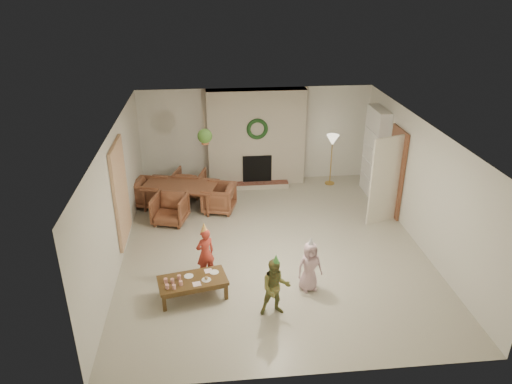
{
  "coord_description": "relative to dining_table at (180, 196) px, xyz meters",
  "views": [
    {
      "loc": [
        -1.18,
        -8.39,
        5.14
      ],
      "look_at": [
        -0.3,
        0.4,
        1.05
      ],
      "focal_mm": 33.46,
      "sensor_mm": 36.0,
      "label": 1
    }
  ],
  "objects": [
    {
      "name": "child_plaid",
      "position": [
        1.71,
        -4.08,
        0.21
      ],
      "size": [
        0.5,
        0.4,
        1.02
      ],
      "primitive_type": "imported",
      "rotation": [
        0.0,
        0.0,
        0.03
      ],
      "color": "#9C692A",
      "rests_on": "floor"
    },
    {
      "name": "books_row_lower",
      "position": [
        4.75,
        0.2,
        0.29
      ],
      "size": [
        0.2,
        0.4,
        0.24
      ],
      "primitive_type": "cube",
      "color": "#AD202A",
      "rests_on": "bookshelf_shelf_a"
    },
    {
      "name": "bookshelf_carcass",
      "position": [
        4.79,
        0.35,
        0.8
      ],
      "size": [
        0.3,
        1.0,
        2.2
      ],
      "primitive_type": "cube",
      "color": "white",
      "rests_on": "floor"
    },
    {
      "name": "cup_b",
      "position": [
        -0.09,
        -3.54,
        0.1
      ],
      "size": [
        0.07,
        0.07,
        0.08
      ],
      "primitive_type": "cylinder",
      "rotation": [
        0.0,
        0.0,
        0.21
      ],
      "color": "white",
      "rests_on": "coffee_table_top"
    },
    {
      "name": "floor_lamp_shade",
      "position": [
        3.89,
        1.05,
        0.92
      ],
      "size": [
        0.32,
        0.32,
        0.27
      ],
      "primitive_type": "cone",
      "rotation": [
        3.14,
        0.0,
        0.0
      ],
      "color": "beige",
      "rests_on": "floor_lamp_post"
    },
    {
      "name": "bookshelf_shelf_c",
      "position": [
        4.77,
        0.35,
        0.95
      ],
      "size": [
        0.3,
        0.92,
        0.03
      ],
      "primitive_type": "cube",
      "color": "white",
      "rests_on": "bookshelf_carcass"
    },
    {
      "name": "fireplace_hearth",
      "position": [
        1.95,
        1.0,
        -0.24
      ],
      "size": [
        1.6,
        0.3,
        0.12
      ],
      "primitive_type": "cube",
      "color": "maroon",
      "rests_on": "floor"
    },
    {
      "name": "dining_chair_far",
      "position": [
        0.2,
        0.72,
        0.03
      ],
      "size": [
        0.87,
        0.89,
        0.66
      ],
      "primitive_type": "imported",
      "rotation": [
        0.0,
        0.0,
        2.87
      ],
      "color": "brown",
      "rests_on": "floor"
    },
    {
      "name": "plate_b",
      "position": [
        0.6,
        -3.54,
        0.06
      ],
      "size": [
        0.19,
        0.19,
        0.01
      ],
      "primitive_type": "cylinder",
      "rotation": [
        0.0,
        0.0,
        0.21
      ],
      "color": "white",
      "rests_on": "coffee_table_top"
    },
    {
      "name": "fireplace_mass",
      "position": [
        1.95,
        1.35,
        0.95
      ],
      "size": [
        2.5,
        0.4,
        2.5
      ],
      "primitive_type": "cube",
      "color": "#4E1A14",
      "rests_on": "floor"
    },
    {
      "name": "fireplace_wreath",
      "position": [
        1.95,
        1.12,
        1.25
      ],
      "size": [
        0.54,
        0.1,
        0.54
      ],
      "primitive_type": "torus",
      "rotation": [
        1.57,
        0.0,
        0.0
      ],
      "color": "#143716",
      "rests_on": "fireplace_mass"
    },
    {
      "name": "door_leaf",
      "position": [
        4.53,
        -1.13,
        0.7
      ],
      "size": [
        0.77,
        0.32,
        2.0
      ],
      "primitive_type": "cube",
      "rotation": [
        0.0,
        0.0,
        -1.22
      ],
      "color": "beige",
      "rests_on": "floor"
    },
    {
      "name": "plate_c",
      "position": [
        0.73,
        -3.33,
        0.06
      ],
      "size": [
        0.19,
        0.19,
        0.01
      ],
      "primitive_type": "cylinder",
      "rotation": [
        0.0,
        0.0,
        0.21
      ],
      "color": "white",
      "rests_on": "coffee_table_top"
    },
    {
      "name": "bookshelf_shelf_a",
      "position": [
        4.77,
        0.35,
        0.15
      ],
      "size": [
        0.3,
        0.92,
        0.03
      ],
      "primitive_type": "cube",
      "color": "white",
      "rests_on": "bookshelf_carcass"
    },
    {
      "name": "wall_back",
      "position": [
        1.95,
        1.55,
        0.95
      ],
      "size": [
        7.0,
        0.0,
        7.0
      ],
      "primitive_type": "plane",
      "rotation": [
        1.57,
        0.0,
        0.0
      ],
      "color": "silver",
      "rests_on": "floor"
    },
    {
      "name": "coffee_leg_br",
      "position": [
        0.83,
        -3.16,
        -0.15
      ],
      "size": [
        0.07,
        0.07,
        0.3
      ],
      "primitive_type": "cube",
      "rotation": [
        0.0,
        0.0,
        0.21
      ],
      "color": "brown",
      "rests_on": "floor"
    },
    {
      "name": "coffee_table_top",
      "position": [
        0.36,
        -3.5,
        0.03
      ],
      "size": [
        1.26,
        0.81,
        0.05
      ],
      "primitive_type": "cube",
      "rotation": [
        0.0,
        0.0,
        0.21
      ],
      "color": "brown",
      "rests_on": "floor"
    },
    {
      "name": "floor_lamp_post",
      "position": [
        3.89,
        1.05,
        0.33
      ],
      "size": [
        0.03,
        0.03,
        1.22
      ],
      "primitive_type": "cylinder",
      "color": "gold",
      "rests_on": "floor"
    },
    {
      "name": "books_row_upper",
      "position": [
        4.75,
        0.25,
        1.08
      ],
      "size": [
        0.2,
        0.36,
        0.22
      ],
      "primitive_type": "cube",
      "color": "gold",
      "rests_on": "bookshelf_shelf_c"
    },
    {
      "name": "cup_f",
      "position": [
        0.13,
        -3.47,
        0.1
      ],
      "size": [
        0.07,
        0.07,
        0.08
      ],
      "primitive_type": "cylinder",
      "rotation": [
        0.0,
        0.0,
        0.21
      ],
      "color": "white",
      "rests_on": "coffee_table_top"
    },
    {
      "name": "cup_a",
      "position": [
        -0.05,
        -3.72,
        0.1
      ],
      "size": [
        0.07,
        0.07,
        0.08
      ],
      "primitive_type": "cylinder",
      "rotation": [
        0.0,
        0.0,
        0.21
      ],
      "color": "white",
      "rests_on": "coffee_table_top"
    },
    {
      "name": "party_hat_plaid",
      "position": [
        1.71,
        -4.08,
        0.76
      ],
      "size": [
        0.15,
        0.15,
        0.17
      ],
      "primitive_type": "cone",
      "rotation": [
        0.0,
        0.0,
        -0.32
      ],
      "color": "#55BA50",
      "rests_on": "child_plaid"
    },
    {
      "name": "child_pink",
      "position": [
        2.4,
        -3.48,
        0.17
      ],
      "size": [
        0.51,
        0.38,
        0.93
      ],
      "primitive_type": "imported",
      "rotation": [
        0.0,
        0.0,
        0.21
      ],
      "color": "#D1A7B3",
      "rests_on": "floor"
    },
    {
      "name": "cup_d",
      "position": [
        0.03,
        -3.56,
        0.1
      ],
      "size": [
        0.07,
        0.07,
        0.08
      ],
      "primitive_type": "cylinder",
      "rotation": [
        0.0,
        0.0,
        0.21
      ],
      "color": "white",
      "rests_on": "coffee_table_top"
    },
    {
      "name": "party_hat_red",
      "position": [
        0.59,
        -2.9,
        0.73
      ],
      "size": [
        0.15,
        0.15,
        0.19
      ],
      "primitive_type": "cone",
      "rotation": [
        0.0,
        0.0,
        0.12
      ],
      "color": "#F0E850",
      "rests_on": "child_red"
    },
    {
      "name": "party_hat_pink",
      "position": [
        2.4,
        -3.48,
        0.67
      ],
      "size": [
        0.13,
        0.13,
        0.17
      ],
      "primitive_type": "cone",
      "rotation": [
        0.0,
        0.0,
        0.03
      ],
      "color": "silver",
      "rests_on": "child_pink"
    },
    {
      "name": "fireplace_firebox",
      "position": [
        1.95,
        1.17,
        0.15
      ],
      "size": [
        0.75,
        0.12,
        0.75
      ],
      "primitive_type": "cube",
      "color": "black",
      "rests_on": "floor"
    },
    {
      "name": "dining_table",
      "position": [
        0.0,
        0.0,
        0.0
      ],
      "size": [
        1.89,
        1.36,
        0.6
      ],
      "primitive_type": "imported",
      "rotation": [
        0.0,
        0.0,
        -0.27
      ],
      "color": "brown",
      "rests_on": "floor"
    },
    {
      "name": "books_row_mid",
      "position": [
        4.75,
        0.4,
        0.69
      ],
      "size": [
        0.2,
        0.44,
        0.24
      ],
      "primitive_type": "cube",
      "color": "#25628A",
      "rests_on": "bookshelf_shelf_b"
    },
    {
      "name": "hanging_plant_cord",
      "position": [
        0.65,
        -0.45,
        1.85
      ],
      "size": [
        0.01,
        0.01,
        0.7
      ],
      "primitive_type": "cylinder",
      "color": "tan",
      "rests_on": "ceiling"
    },
    {
      "name": "cup_e",
      "position": [
        0.17,
        -3.64,
        0.1
      ],
      "size": [
        0.07,
        0.07,
        0.08
      ],
      "primitive_type": "cylinder",
      "rotation": [
        0.0,
        0.0,
        0.21
      ],
      "color": "white",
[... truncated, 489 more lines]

